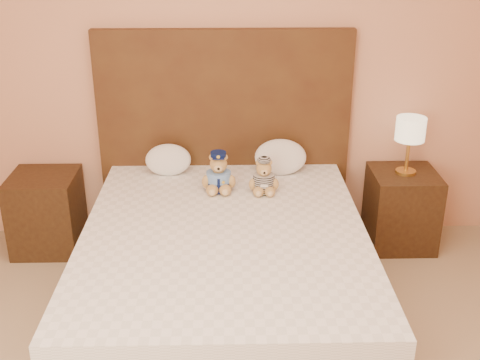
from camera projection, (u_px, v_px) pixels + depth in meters
The scene contains 10 objects.
room_walls at pixel (221, 23), 2.21m from camera, with size 4.04×4.52×2.72m.
bed at pixel (225, 271), 3.50m from camera, with size 1.60×2.00×0.55m.
headboard at pixel (224, 137), 4.24m from camera, with size 1.75×0.08×1.50m, color #4B3016.
nightstand_left at pixel (47, 212), 4.21m from camera, with size 0.45×0.45×0.55m, color #3A2612.
nightstand_right at pixel (401, 209), 4.26m from camera, with size 0.45×0.45×0.55m, color #3A2612.
lamp at pixel (410, 132), 4.03m from camera, with size 0.20×0.20×0.40m.
teddy_police at pixel (219, 172), 3.83m from camera, with size 0.23×0.22×0.26m, color #B08B44, non-canonical shape.
teddy_prisoner at pixel (264, 176), 3.81m from camera, with size 0.20×0.19×0.23m, color #B08B44, non-canonical shape.
pillow_left at pixel (168, 158), 4.10m from camera, with size 0.31×0.20×0.22m, color white.
pillow_right at pixel (281, 155), 4.11m from camera, with size 0.35×0.23×0.25m, color white.
Camera 1 is at (0.02, -1.80, 2.15)m, focal length 45.00 mm.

